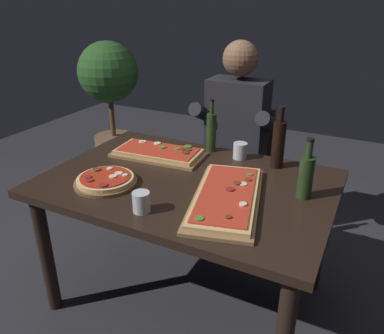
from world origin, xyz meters
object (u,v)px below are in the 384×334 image
object	(u,v)px
pizza_rectangular_left	(227,197)
diner_chair	(239,163)
dining_table	(188,197)
potted_plant_corner	(110,93)
tumbler_far_side	(141,202)
oil_bottle_amber	(278,143)
pizza_rectangular_front	(159,153)
pizza_round_far	(105,180)
seated_diner	(234,134)
vinegar_bottle_green	(211,131)
wine_bottle_dark	(306,175)
tumbler_near_camera	(240,151)

from	to	relation	value
pizza_rectangular_left	diner_chair	bearing A→B (deg)	106.58
dining_table	potted_plant_corner	world-z (taller)	potted_plant_corner
diner_chair	tumbler_far_side	bearing A→B (deg)	-89.97
oil_bottle_amber	potted_plant_corner	bearing A→B (deg)	154.37
oil_bottle_amber	pizza_rectangular_front	bearing A→B (deg)	-166.38
dining_table	pizza_round_far	world-z (taller)	pizza_round_far
pizza_rectangular_front	pizza_round_far	bearing A→B (deg)	-96.03
dining_table	pizza_rectangular_left	size ratio (longest dim) A/B	2.04
pizza_rectangular_left	seated_diner	xyz separation A→B (m)	(-0.29, 0.84, -0.02)
diner_chair	pizza_rectangular_front	bearing A→B (deg)	-111.10
pizza_rectangular_left	pizza_round_far	distance (m)	0.59
pizza_rectangular_left	vinegar_bottle_green	world-z (taller)	vinegar_bottle_green
wine_bottle_dark	vinegar_bottle_green	bearing A→B (deg)	151.59
pizza_rectangular_left	diner_chair	xyz separation A→B (m)	(-0.29, 0.96, -0.27)
pizza_rectangular_left	vinegar_bottle_green	bearing A→B (deg)	120.80
dining_table	tumbler_far_side	xyz separation A→B (m)	(-0.04, -0.35, 0.14)
potted_plant_corner	tumbler_near_camera	bearing A→B (deg)	-28.04
wine_bottle_dark	pizza_rectangular_front	bearing A→B (deg)	171.78
pizza_rectangular_front	diner_chair	xyz separation A→B (m)	(0.25, 0.65, -0.27)
seated_diner	diner_chair	bearing A→B (deg)	90.00
pizza_rectangular_left	pizza_round_far	bearing A→B (deg)	-169.17
dining_table	seated_diner	size ratio (longest dim) A/B	1.05
tumbler_near_camera	potted_plant_corner	distance (m)	1.74
pizza_round_far	seated_diner	world-z (taller)	seated_diner
pizza_round_far	potted_plant_corner	distance (m)	1.78
pizza_round_far	tumbler_near_camera	xyz separation A→B (m)	(0.47, 0.60, 0.02)
wine_bottle_dark	oil_bottle_amber	distance (m)	0.34
oil_bottle_amber	tumbler_near_camera	distance (m)	0.23
pizza_rectangular_left	oil_bottle_amber	size ratio (longest dim) A/B	2.09
pizza_rectangular_front	diner_chair	bearing A→B (deg)	68.90
pizza_round_far	pizza_rectangular_front	bearing A→B (deg)	83.97
diner_chair	potted_plant_corner	distance (m)	1.44
pizza_round_far	seated_diner	distance (m)	1.00
wine_bottle_dark	tumbler_far_side	size ratio (longest dim) A/B	3.17
oil_bottle_amber	tumbler_near_camera	world-z (taller)	oil_bottle_amber
pizza_round_far	potted_plant_corner	bearing A→B (deg)	127.16
vinegar_bottle_green	potted_plant_corner	world-z (taller)	potted_plant_corner
pizza_round_far	tumbler_near_camera	bearing A→B (deg)	51.89
oil_bottle_amber	diner_chair	distance (m)	0.74
diner_chair	potted_plant_corner	xyz separation A→B (m)	(-1.37, 0.34, 0.28)
dining_table	pizza_rectangular_left	xyz separation A→B (m)	(0.25, -0.11, 0.12)
wine_bottle_dark	diner_chair	bearing A→B (deg)	126.99
dining_table	tumbler_near_camera	size ratio (longest dim) A/B	15.72
wine_bottle_dark	oil_bottle_amber	bearing A→B (deg)	125.89
pizza_rectangular_front	seated_diner	size ratio (longest dim) A/B	0.40
dining_table	seated_diner	world-z (taller)	seated_diner
tumbler_far_side	seated_diner	bearing A→B (deg)	90.04
pizza_round_far	seated_diner	bearing A→B (deg)	72.72
wine_bottle_dark	oil_bottle_amber	world-z (taller)	oil_bottle_amber
potted_plant_corner	tumbler_far_side	bearing A→B (deg)	-48.52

